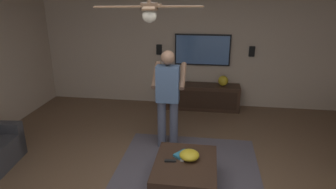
% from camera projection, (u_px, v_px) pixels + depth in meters
% --- Properties ---
extents(wall_back_tv, '(0.10, 7.00, 2.63)m').
position_uv_depth(wall_back_tv, '(193.00, 47.00, 6.61)').
color(wall_back_tv, '#BCA893').
rests_on(wall_back_tv, ground).
extents(area_rug, '(2.55, 2.08, 0.01)m').
position_uv_depth(area_rug, '(186.00, 179.00, 4.14)').
color(area_rug, '#514C56').
rests_on(area_rug, ground).
extents(coffee_table, '(1.00, 0.80, 0.40)m').
position_uv_depth(coffee_table, '(185.00, 169.00, 3.86)').
color(coffee_table, '#332116').
rests_on(coffee_table, ground).
extents(media_console, '(0.45, 1.70, 0.55)m').
position_uv_depth(media_console, '(200.00, 97.00, 6.61)').
color(media_console, '#332116').
rests_on(media_console, ground).
extents(tv, '(0.05, 1.21, 0.68)m').
position_uv_depth(tv, '(202.00, 50.00, 6.50)').
color(tv, black).
extents(person_standing, '(0.53, 0.54, 1.64)m').
position_uv_depth(person_standing, '(168.00, 94.00, 4.74)').
color(person_standing, '#4C5166').
rests_on(person_standing, ground).
extents(bowl, '(0.26, 0.26, 0.12)m').
position_uv_depth(bowl, '(189.00, 155.00, 3.88)').
color(bowl, gold).
rests_on(bowl, coffee_table).
extents(remote_white, '(0.16, 0.07, 0.02)m').
position_uv_depth(remote_white, '(183.00, 158.00, 3.90)').
color(remote_white, white).
rests_on(remote_white, coffee_table).
extents(remote_black, '(0.06, 0.15, 0.02)m').
position_uv_depth(remote_black, '(170.00, 161.00, 3.84)').
color(remote_black, black).
rests_on(remote_black, coffee_table).
extents(book, '(0.27, 0.26, 0.04)m').
position_uv_depth(book, '(183.00, 155.00, 3.97)').
color(book, teal).
rests_on(book, coffee_table).
extents(vase_round, '(0.22, 0.22, 0.22)m').
position_uv_depth(vase_round, '(223.00, 81.00, 6.43)').
color(vase_round, gold).
rests_on(vase_round, media_console).
extents(wall_speaker_left, '(0.06, 0.12, 0.22)m').
position_uv_depth(wall_speaker_left, '(252.00, 51.00, 6.38)').
color(wall_speaker_left, black).
extents(wall_speaker_right, '(0.06, 0.12, 0.22)m').
position_uv_depth(wall_speaker_right, '(159.00, 50.00, 6.66)').
color(wall_speaker_right, black).
extents(ceiling_fan, '(1.20, 1.19, 0.46)m').
position_uv_depth(ceiling_fan, '(150.00, 9.00, 3.29)').
color(ceiling_fan, '#4C3828').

